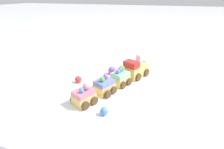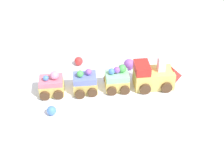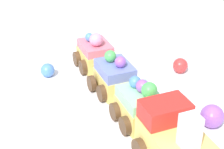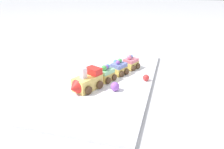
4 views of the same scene
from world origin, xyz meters
The scene contains 8 objects.
ground_plane centered at (0.00, 0.00, 0.00)m, with size 10.00×10.00×0.00m, color #B2B2B7.
display_board centered at (0.00, 0.00, 0.01)m, with size 0.70×0.33×0.01m, color white.
cake_car_mint centered at (0.01, -0.01, 0.04)m, with size 0.08×0.08×0.07m.
cake_car_blueberry centered at (-0.07, 0.02, 0.04)m, with size 0.08×0.08×0.06m.
cake_car_strawberry centered at (-0.15, 0.06, 0.04)m, with size 0.08×0.08×0.07m.
gumball_red centered at (-0.03, 0.14, 0.02)m, with size 0.02×0.02×0.02m, color red.
gumball_purple centered at (0.08, 0.05, 0.03)m, with size 0.03×0.03×0.03m, color #9956C6.
gumball_blue centered at (-0.18, -0.02, 0.02)m, with size 0.02×0.02×0.02m, color #4C84E0.
Camera 3 is at (0.26, -0.33, 0.32)m, focal length 60.00 mm.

